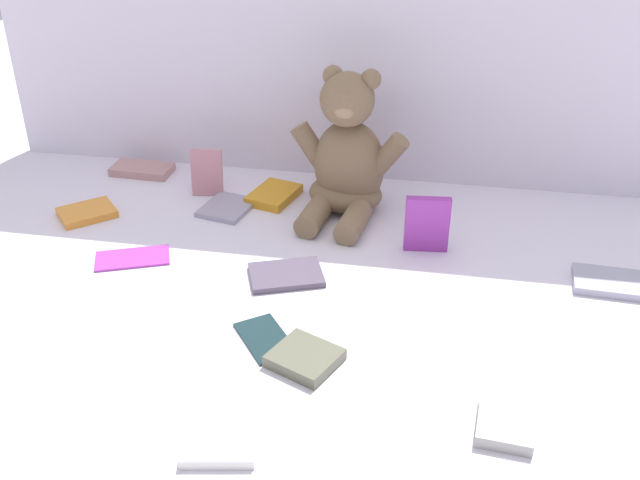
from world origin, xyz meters
name	(u,v)px	position (x,y,z in m)	size (l,w,h in m)	color
ground_plane	(328,259)	(0.00, 0.00, 0.00)	(3.20, 3.20, 0.00)	silver
backdrop_drape	(361,15)	(0.00, 0.39, 0.37)	(1.64, 0.03, 0.73)	silver
teddy_bear	(348,160)	(0.00, 0.21, 0.11)	(0.25, 0.24, 0.30)	#7A6047
book_case_0	(274,195)	(-0.16, 0.23, 0.01)	(0.08, 0.12, 0.02)	orange
book_case_1	(305,358)	(0.02, -0.31, 0.01)	(0.09, 0.10, 0.02)	#555543
book_case_2	(609,282)	(0.51, 0.00, 0.01)	(0.09, 0.13, 0.01)	#9996AC
book_case_3	(142,170)	(-0.49, 0.30, 0.01)	(0.07, 0.14, 0.02)	tan
book_case_4	(427,224)	(0.18, 0.07, 0.06)	(0.08, 0.02, 0.11)	purple
book_case_5	(265,337)	(-0.06, -0.26, 0.00)	(0.07, 0.12, 0.01)	#162C2F
book_case_6	(132,257)	(-0.37, -0.07, 0.00)	(0.07, 0.14, 0.01)	purple
book_case_7	(286,275)	(-0.07, -0.08, 0.01)	(0.09, 0.13, 0.01)	#4C4253
book_case_8	(207,172)	(-0.31, 0.23, 0.05)	(0.07, 0.01, 0.10)	#BF7986
book_case_9	(221,434)	(-0.07, -0.48, 0.01)	(0.10, 0.11, 0.02)	silver
book_case_10	(87,213)	(-0.53, 0.08, 0.01)	(0.08, 0.11, 0.02)	orange
book_case_11	(227,208)	(-0.25, 0.16, 0.01)	(0.10, 0.11, 0.01)	#9691A7
book_case_12	(506,423)	(0.31, -0.40, 0.01)	(0.08, 0.09, 0.02)	#9E9B97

